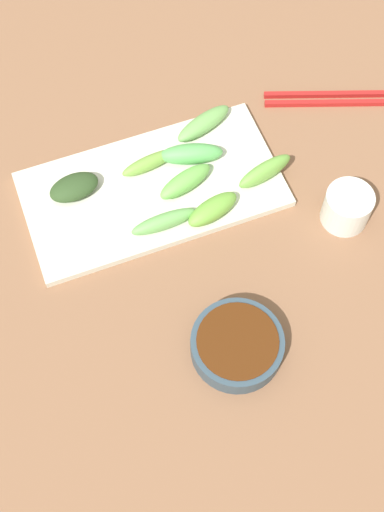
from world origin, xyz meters
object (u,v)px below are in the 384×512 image
object	(u,v)px
serving_plate	(152,189)
chopsticks	(338,99)
tea_cup	(347,207)
sauce_bowl	(237,345)

from	to	relation	value
serving_plate	chopsticks	bearing A→B (deg)	-80.03
serving_plate	tea_cup	size ratio (longest dim) A/B	5.50
sauce_bowl	serving_plate	distance (m)	0.27
sauce_bowl	chopsticks	xyz separation A→B (m)	(0.32, -0.30, -0.01)
serving_plate	sauce_bowl	bearing A→B (deg)	-175.28
serving_plate	tea_cup	xyz separation A→B (m)	(-0.14, -0.24, 0.02)
sauce_bowl	serving_plate	xyz separation A→B (m)	(0.27, 0.02, -0.01)
sauce_bowl	chopsticks	distance (m)	0.44
chopsticks	serving_plate	bearing A→B (deg)	119.81
serving_plate	chopsticks	size ratio (longest dim) A/B	1.63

